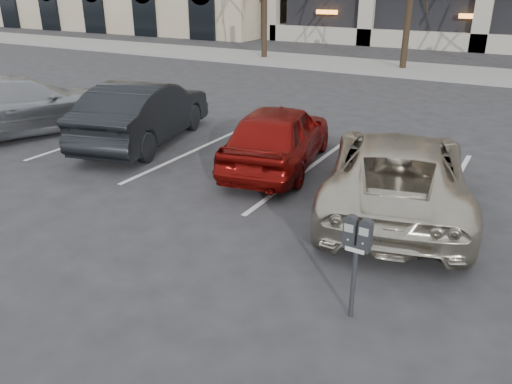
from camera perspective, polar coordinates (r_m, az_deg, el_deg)
ground at (r=8.04m, az=8.27°, el=-4.06°), size 140.00×140.00×0.00m
sidewalk at (r=23.14m, az=23.71°, el=12.17°), size 80.00×4.00×0.12m
stall_lines at (r=10.48m, az=5.92°, el=2.64°), size 16.90×5.20×0.00m
parking_meter at (r=5.61m, az=11.44°, el=-5.80°), size 0.32×0.14×1.25m
suv_silver at (r=8.72m, az=15.79°, el=2.27°), size 3.30×5.19×1.34m
car_red at (r=10.40m, az=2.58°, el=6.47°), size 2.35×4.20×1.35m
car_dark at (r=12.35m, az=-12.65°, el=8.90°), size 2.66×4.75×1.48m
car_silver at (r=14.11m, az=-25.34°, el=8.97°), size 3.72×5.51×1.48m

